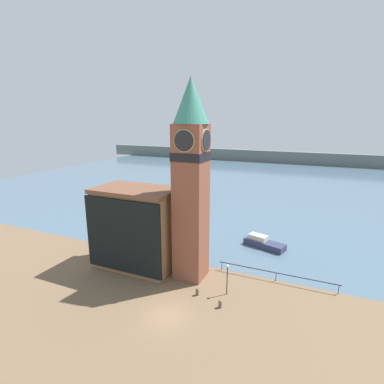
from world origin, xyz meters
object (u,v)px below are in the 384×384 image
lamp_post (227,273)px  pier_building (137,228)px  mooring_bollard_near (220,304)px  clock_tower (191,177)px  boat_near (263,243)px  mooring_bollard_far (197,291)px

lamp_post → pier_building: bearing=171.9°
mooring_bollard_near → lamp_post: (-0.10, 2.51, 2.03)m
clock_tower → boat_near: bearing=61.8°
clock_tower → mooring_bollard_near: 13.54m
mooring_bollard_near → lamp_post: size_ratio=0.23×
clock_tower → boat_near: (6.35, 11.87, -11.43)m
clock_tower → boat_near: clock_tower is taller
lamp_post → mooring_bollard_far: bearing=-153.1°
clock_tower → mooring_bollard_near: size_ratio=27.98×
clock_tower → mooring_bollard_far: (2.29, -3.54, -11.60)m
mooring_bollard_near → lamp_post: lamp_post is taller
boat_near → lamp_post: (-1.23, -13.97, 1.84)m
pier_building → mooring_bollard_near: bearing=-18.9°
mooring_bollard_far → pier_building: bearing=161.5°
clock_tower → mooring_bollard_far: clock_tower is taller
pier_building → mooring_bollard_far: size_ratio=12.42×
pier_building → boat_near: 18.85m
mooring_bollard_near → mooring_bollard_far: 3.12m
mooring_bollard_far → lamp_post: bearing=26.9°
boat_near → mooring_bollard_far: boat_near is taller
clock_tower → mooring_bollard_far: size_ratio=27.58×
clock_tower → mooring_bollard_far: bearing=-57.1°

